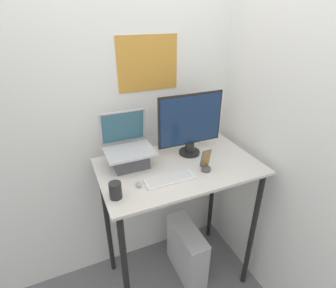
% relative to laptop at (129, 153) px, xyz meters
% --- Properties ---
extents(wall_back, '(6.00, 0.06, 2.60)m').
position_rel_laptop_xyz_m(wall_back, '(0.31, 0.28, 0.08)').
color(wall_back, white).
rests_on(wall_back, ground_plane).
extents(wall_side_right, '(0.05, 6.00, 2.60)m').
position_rel_laptop_xyz_m(wall_side_right, '(0.94, -0.47, 0.08)').
color(wall_side_right, white).
rests_on(wall_side_right, ground_plane).
extents(desk, '(1.09, 0.67, 1.13)m').
position_rel_laptop_xyz_m(desk, '(0.31, -0.14, -0.29)').
color(desk, beige).
rests_on(desk, ground_plane).
extents(laptop, '(0.32, 0.28, 0.36)m').
position_rel_laptop_xyz_m(laptop, '(0.00, 0.00, 0.00)').
color(laptop, '#4C4C51').
rests_on(laptop, desk).
extents(monitor, '(0.49, 0.15, 0.45)m').
position_rel_laptop_xyz_m(monitor, '(0.45, -0.02, 0.13)').
color(monitor, black).
rests_on(monitor, desk).
extents(keyboard, '(0.32, 0.11, 0.02)m').
position_rel_laptop_xyz_m(keyboard, '(0.18, -0.28, -0.09)').
color(keyboard, white).
rests_on(keyboard, desk).
extents(mouse, '(0.03, 0.05, 0.02)m').
position_rel_laptop_xyz_m(mouse, '(-0.02, -0.26, -0.08)').
color(mouse, '#99999E').
rests_on(mouse, desk).
extents(cell_phone, '(0.06, 0.06, 0.15)m').
position_rel_laptop_xyz_m(cell_phone, '(0.44, -0.27, -0.05)').
color(cell_phone, '#4C4C51').
rests_on(cell_phone, desk).
extents(computer_tower, '(0.17, 0.46, 0.49)m').
position_rel_laptop_xyz_m(computer_tower, '(0.40, -0.14, -0.98)').
color(computer_tower, silver).
rests_on(computer_tower, ground_plane).
extents(mug, '(0.07, 0.07, 0.10)m').
position_rel_laptop_xyz_m(mug, '(-0.17, -0.31, -0.04)').
color(mug, '#262628').
rests_on(mug, desk).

